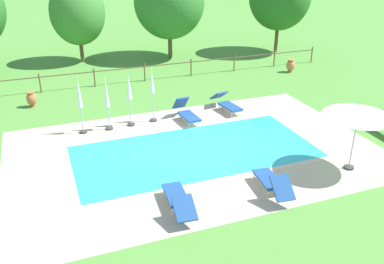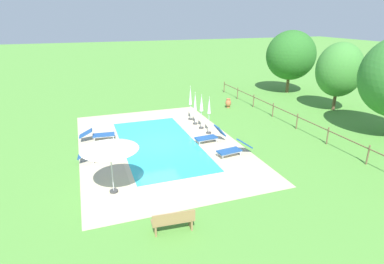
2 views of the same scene
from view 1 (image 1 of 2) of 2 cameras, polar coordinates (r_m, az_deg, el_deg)
ground_plane at (r=15.94m, az=0.43°, el=-2.70°), size 160.00×160.00×0.00m
pool_deck_paving at (r=15.94m, az=0.43°, el=-2.68°), size 13.86×9.02×0.01m
swimming_pool_water at (r=15.94m, az=0.43°, el=-2.68°), size 9.10×4.27×0.01m
pool_coping_rim at (r=15.93m, az=0.43°, el=-2.67°), size 9.58×4.75×0.01m
sun_lounger_north_near_steps at (r=18.53m, az=-0.74°, el=2.68°), size 0.74×1.91×0.98m
sun_lounger_north_mid at (r=13.53m, az=10.91°, el=-6.72°), size 0.81×2.04×0.86m
sun_lounger_north_far at (r=19.74m, az=4.78°, el=3.93°), size 0.86×2.07×0.82m
sun_lounger_north_end at (r=12.54m, az=-1.90°, el=-9.10°), size 0.77×2.11×0.72m
patio_umbrella_open_foreground at (r=14.93m, az=21.87°, el=2.69°), size 2.38×2.38×2.43m
patio_umbrella_closed_row_west at (r=17.85m, az=-8.60°, el=5.41°), size 0.32×0.32×2.32m
patio_umbrella_closed_row_mid_west at (r=18.18m, az=-5.47°, el=5.99°), size 0.32×0.32×2.42m
patio_umbrella_closed_row_centre at (r=17.53m, az=-15.13°, el=4.40°), size 0.32×0.32×2.47m
patio_umbrella_closed_row_mid_east at (r=17.65m, az=-11.59°, el=4.52°), size 0.32×0.32×2.28m
terracotta_urn_near_fence at (r=26.48m, az=13.33°, el=8.87°), size 0.52×0.52×0.79m
terracotta_urn_by_tree at (r=21.57m, az=-21.11°, el=4.25°), size 0.47×0.47×0.76m
perimeter_fence at (r=24.13m, az=-6.52°, el=8.50°), size 22.80×0.08×1.05m
tree_far_west at (r=28.68m, az=-3.14°, el=17.39°), size 4.65×4.65×6.18m
tree_centre at (r=28.57m, az=-15.41°, el=15.51°), size 3.50×3.50×5.29m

